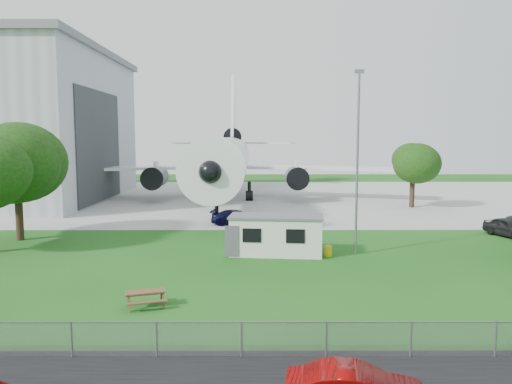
{
  "coord_description": "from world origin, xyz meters",
  "views": [
    {
      "loc": [
        1.47,
        -26.44,
        7.74
      ],
      "look_at": [
        1.56,
        8.0,
        4.0
      ],
      "focal_mm": 35.0,
      "sensor_mm": 36.0,
      "label": 1
    }
  ],
  "objects": [
    {
      "name": "ground",
      "position": [
        0.0,
        0.0,
        0.0
      ],
      "size": [
        160.0,
        160.0,
        0.0
      ],
      "primitive_type": "plane",
      "color": "#296920"
    },
    {
      "name": "concrete_apron",
      "position": [
        0.0,
        38.0,
        0.01
      ],
      "size": [
        120.0,
        46.0,
        0.03
      ],
      "primitive_type": "cube",
      "color": "#B7B7B2",
      "rests_on": "ground"
    },
    {
      "name": "airliner",
      "position": [
        -2.0,
        35.86,
        5.27
      ],
      "size": [
        46.36,
        47.73,
        17.69
      ],
      "color": "white",
      "rests_on": "ground"
    },
    {
      "name": "site_cabin",
      "position": [
        2.92,
        6.26,
        1.31
      ],
      "size": [
        6.87,
        3.32,
        2.62
      ],
      "color": "silver",
      "rests_on": "ground"
    },
    {
      "name": "picnic_west",
      "position": [
        -3.54,
        -4.21,
        0.0
      ],
      "size": [
        2.17,
        1.98,
        0.76
      ],
      "primitive_type": null,
      "rotation": [
        0.0,
        0.0,
        0.31
      ],
      "color": "brown",
      "rests_on": "ground"
    },
    {
      "name": "fence",
      "position": [
        0.0,
        -9.5,
        0.0
      ],
      "size": [
        58.0,
        0.04,
        1.3
      ],
      "primitive_type": "cube",
      "color": "gray",
      "rests_on": "ground"
    },
    {
      "name": "lamp_mast",
      "position": [
        8.2,
        6.2,
        6.0
      ],
      "size": [
        0.16,
        0.16,
        12.0
      ],
      "primitive_type": "cylinder",
      "color": "slate",
      "rests_on": "ground"
    },
    {
      "name": "tree_west_big",
      "position": [
        -16.41,
        11.0,
        6.17
      ],
      "size": [
        7.37,
        7.37,
        9.87
      ],
      "color": "#382619",
      "rests_on": "ground"
    },
    {
      "name": "tree_far_apron",
      "position": [
        19.03,
        28.75,
        4.8
      ],
      "size": [
        5.44,
        5.44,
        7.54
      ],
      "color": "#382619",
      "rests_on": "ground"
    },
    {
      "name": "car_ne_hatch",
      "position": [
        21.47,
        12.08,
        0.73
      ],
      "size": [
        3.01,
        4.59,
        1.45
      ],
      "primitive_type": "imported",
      "rotation": [
        0.0,
        0.0,
        0.33
      ],
      "color": "black",
      "rests_on": "ground"
    },
    {
      "name": "car_apron_van",
      "position": [
        -0.09,
        17.3,
        0.67
      ],
      "size": [
        4.91,
        2.73,
        1.34
      ],
      "primitive_type": "imported",
      "rotation": [
        0.0,
        0.0,
        1.38
      ],
      "color": "black",
      "rests_on": "ground"
    }
  ]
}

